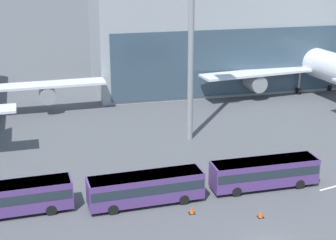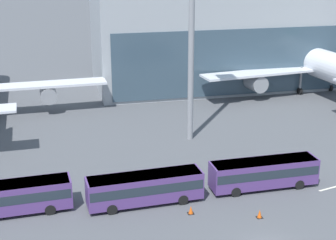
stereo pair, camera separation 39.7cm
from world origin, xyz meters
name	(u,v)px [view 2 (the right image)]	position (x,y,z in m)	size (l,w,h in m)	color
airliner_at_gate_far	(315,62)	(26.57, 43.25, 5.15)	(41.28, 38.28, 15.34)	silver
shuttle_bus_0	(10,196)	(-20.93, 11.07, 1.78)	(11.21, 3.22, 3.00)	#56387A
shuttle_bus_1	(145,187)	(-8.52, 10.24, 1.78)	(11.21, 3.20, 3.00)	#56387A
shuttle_bus_2	(264,172)	(3.89, 10.91, 1.78)	(11.13, 2.82, 3.00)	#56387A
traffic_cone_0	(260,214)	(1.16, 5.24, 0.39)	(0.57, 0.57, 0.79)	black
traffic_cone_1	(191,210)	(-4.75, 7.37, 0.38)	(0.59, 0.59, 0.77)	black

